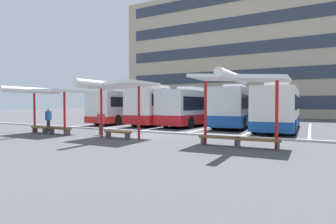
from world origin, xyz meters
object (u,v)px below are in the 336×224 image
(bench_3, at_px, (219,138))
(bench_4, at_px, (258,141))
(coach_bus_1, at_px, (164,106))
(bench_1, at_px, (59,129))
(bench_2, at_px, (118,133))
(waiting_shelter_0, at_px, (45,92))
(coach_bus_2, at_px, (197,108))
(waiting_passenger_1, at_px, (101,121))
(bench_0, at_px, (40,128))
(waiting_passenger_0, at_px, (48,118))
(coach_bus_0, at_px, (133,107))
(coach_bus_3, at_px, (238,108))
(waiting_shelter_1, at_px, (116,87))
(waiting_shelter_2, at_px, (238,80))
(coach_bus_4, at_px, (279,109))

(bench_3, xyz_separation_m, bench_4, (1.80, -0.05, 0.00))
(coach_bus_1, bearing_deg, bench_4, -45.35)
(bench_1, height_order, bench_2, same)
(waiting_shelter_0, xyz_separation_m, bench_4, (13.39, 0.64, -2.46))
(coach_bus_2, xyz_separation_m, bench_4, (7.36, -11.12, -1.26))
(waiting_passenger_1, bearing_deg, bench_4, -4.71)
(bench_0, xyz_separation_m, bench_4, (14.29, 0.41, 0.01))
(bench_2, distance_m, waiting_passenger_0, 6.91)
(waiting_shelter_0, bearing_deg, bench_3, 3.41)
(waiting_shelter_0, bearing_deg, coach_bus_0, 98.07)
(bench_3, bearing_deg, bench_1, -178.10)
(bench_1, height_order, waiting_passenger_1, waiting_passenger_1)
(coach_bus_0, xyz_separation_m, coach_bus_3, (11.41, -0.00, -0.01))
(bench_2, height_order, waiting_passenger_1, waiting_passenger_1)
(coach_bus_3, height_order, waiting_passenger_1, coach_bus_3)
(coach_bus_3, height_order, waiting_shelter_1, coach_bus_3)
(coach_bus_3, bearing_deg, coach_bus_0, 180.00)
(coach_bus_3, xyz_separation_m, bench_2, (-4.00, -11.89, -1.32))
(waiting_shelter_0, distance_m, bench_3, 11.87)
(coach_bus_0, bearing_deg, bench_2, -58.09)
(coach_bus_0, xyz_separation_m, waiting_passenger_1, (5.21, -10.83, -0.78))
(bench_1, bearing_deg, waiting_passenger_1, 23.60)
(coach_bus_1, bearing_deg, bench_0, -106.31)
(coach_bus_3, xyz_separation_m, bench_0, (-10.57, -12.05, -1.32))
(coach_bus_1, height_order, coach_bus_3, coach_bus_1)
(coach_bus_2, bearing_deg, bench_3, -63.31)
(waiting_shelter_0, xyz_separation_m, bench_2, (5.66, 0.40, -2.47))
(coach_bus_2, height_order, waiting_passenger_1, coach_bus_2)
(bench_1, xyz_separation_m, waiting_shelter_2, (11.59, 0.24, 2.78))
(bench_0, distance_m, waiting_shelter_1, 7.08)
(bench_0, relative_size, bench_3, 0.84)
(waiting_shelter_0, bearing_deg, bench_2, 4.00)
(waiting_passenger_0, bearing_deg, coach_bus_2, 55.88)
(waiting_shelter_0, relative_size, bench_4, 2.24)
(coach_bus_0, xyz_separation_m, coach_bus_1, (4.20, -0.58, 0.08))
(coach_bus_3, bearing_deg, bench_1, -126.26)
(bench_2, xyz_separation_m, waiting_shelter_2, (6.83, 0.18, 2.78))
(waiting_shelter_0, height_order, bench_1, waiting_shelter_0)
(bench_3, bearing_deg, bench_0, -177.92)
(coach_bus_2, bearing_deg, coach_bus_4, -11.04)
(bench_0, height_order, waiting_passenger_1, waiting_passenger_1)
(bench_4, distance_m, waiting_passenger_1, 9.97)
(coach_bus_4, xyz_separation_m, waiting_shelter_2, (-0.80, -9.77, 1.50))
(bench_3, bearing_deg, coach_bus_0, 138.98)
(waiting_shelter_2, distance_m, waiting_passenger_0, 13.84)
(waiting_passenger_0, distance_m, waiting_passenger_1, 4.65)
(bench_0, bearing_deg, coach_bus_0, 94.00)
(bench_0, xyz_separation_m, waiting_passenger_1, (4.37, 1.22, 0.55))
(bench_2, bearing_deg, coach_bus_2, 88.17)
(bench_3, distance_m, waiting_passenger_1, 8.17)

